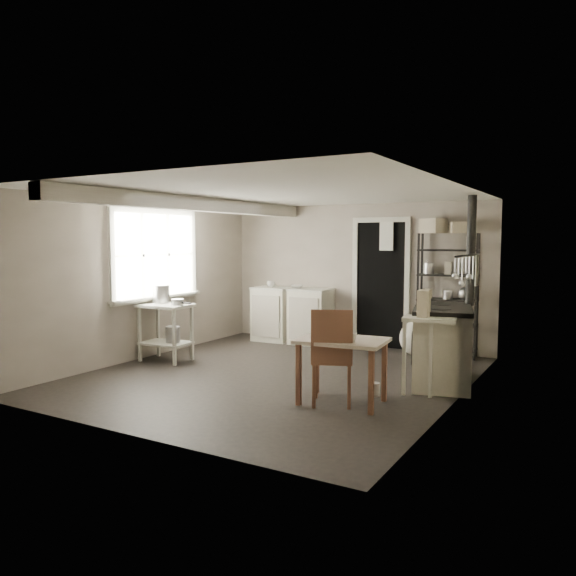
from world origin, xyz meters
The scene contains 31 objects.
floor centered at (0.00, 0.00, 0.00)m, with size 5.00×5.00×0.00m, color black.
ceiling centered at (0.00, 0.00, 2.30)m, with size 5.00×5.00×0.00m, color white.
wall_back centered at (0.00, 2.50, 1.15)m, with size 4.50×0.02×2.30m, color #A69B8E.
wall_front centered at (0.00, -2.50, 1.15)m, with size 4.50×0.02×2.30m, color #A69B8E.
wall_left centered at (-2.25, 0.00, 1.15)m, with size 0.02×5.00×2.30m, color #A69B8E.
wall_right centered at (2.25, 0.00, 1.15)m, with size 0.02×5.00×2.30m, color #A69B8E.
window centered at (-2.22, 0.20, 1.50)m, with size 0.12×1.76×1.28m, color silver, non-canonical shape.
doorway centered at (0.45, 2.47, 1.00)m, with size 0.96×0.10×2.08m, color silver, non-canonical shape.
ceiling_beam centered at (-1.20, 0.00, 2.20)m, with size 0.18×5.00×0.18m, color silver, non-canonical shape.
wallpaper_panel centered at (2.24, 0.00, 1.15)m, with size 0.01×5.00×2.30m, color #BAB297, non-canonical shape.
utensil_rail centered at (2.19, 0.60, 1.55)m, with size 0.06×1.20×0.44m, color silver, non-canonical shape.
prep_table centered at (-1.83, -0.02, 0.40)m, with size 0.71×0.51×0.81m, color silver, non-canonical shape.
stockpot centered at (-2.00, 0.08, 0.94)m, with size 0.24×0.24×0.26m, color silver.
saucepan centered at (-1.61, -0.01, 0.85)m, with size 0.17×0.17×0.10m, color silver.
bucket centered at (-1.73, 0.01, 0.39)m, with size 0.21×0.21×0.22m, color silver.
base_cabinets centered at (-1.00, 2.18, 0.46)m, with size 1.40×0.60×0.92m, color silver, non-canonical shape.
mixing_bowl centered at (-0.91, 2.18, 0.95)m, with size 0.28×0.28×0.07m, color silver.
counter_cup centered at (-1.37, 2.07, 0.97)m, with size 0.13×0.13×0.10m, color silver.
shelf_rack centered at (1.56, 2.31, 0.95)m, with size 0.86×0.34×1.82m, color black, non-canonical shape.
shelf_jar centered at (1.23, 2.36, 1.37)m, with size 0.09×0.09×0.20m, color silver.
storage_box_a centered at (1.31, 2.35, 2.01)m, with size 0.32×0.28×0.22m, color beige.
storage_box_b centered at (1.72, 2.28, 1.99)m, with size 0.25×0.23×0.16m, color beige.
stove centered at (1.92, 0.67, 0.44)m, with size 0.66×1.18×0.93m, color silver, non-canonical shape.
stovepipe centered at (2.12, 1.16, 1.59)m, with size 0.10×0.10×1.32m, color black, non-canonical shape.
side_ledge centered at (1.95, 0.01, 0.43)m, with size 0.58×0.31×0.89m, color silver, non-canonical shape.
oats_box centered at (1.88, 0.01, 1.01)m, with size 0.12×0.20×0.29m, color beige.
work_table centered at (1.22, -0.67, 0.38)m, with size 0.91×0.64×0.69m, color beige, non-canonical shape.
table_cup centered at (1.38, -0.79, 0.81)m, with size 0.11×0.11×0.10m, color silver.
chair centered at (1.14, -0.73, 0.48)m, with size 0.42×0.44×1.02m, color brown, non-canonical shape.
flour_sack centered at (1.09, 2.17, 0.24)m, with size 0.41×0.35×0.49m, color white.
floor_crock centered at (1.42, -0.24, 0.08)m, with size 0.12×0.12×0.15m, color silver.
Camera 1 is at (3.64, -5.99, 1.74)m, focal length 35.00 mm.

